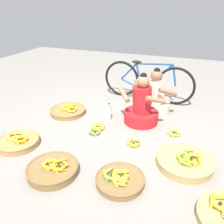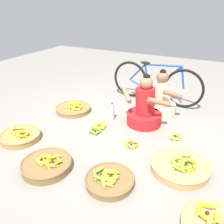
% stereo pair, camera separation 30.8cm
% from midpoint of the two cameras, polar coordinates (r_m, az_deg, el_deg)
% --- Properties ---
extents(ground_plane, '(10.00, 10.00, 0.00)m').
position_cam_midpoint_polar(ground_plane, '(3.41, 4.13, -4.02)').
color(ground_plane, gray).
extents(vendor_woman_front, '(0.75, 0.52, 0.79)m').
position_cam_midpoint_polar(vendor_woman_front, '(3.46, 10.59, 0.72)').
color(vendor_woman_front, red).
rests_on(vendor_woman_front, ground).
extents(vendor_woman_behind, '(0.74, 0.52, 0.76)m').
position_cam_midpoint_polar(vendor_woman_behind, '(3.82, 14.10, 2.70)').
color(vendor_woman_behind, beige).
rests_on(vendor_woman_behind, ground).
extents(bicycle_leaning, '(1.70, 0.15, 0.73)m').
position_cam_midpoint_polar(bicycle_leaning, '(4.27, 12.73, 7.02)').
color(bicycle_leaning, black).
rests_on(bicycle_leaning, ground).
extents(banana_basket_front_left, '(0.53, 0.53, 0.16)m').
position_cam_midpoint_polar(banana_basket_front_left, '(3.29, -19.33, -5.71)').
color(banana_basket_front_left, '#A87F47').
rests_on(banana_basket_front_left, ground).
extents(banana_basket_front_right, '(0.58, 0.58, 0.16)m').
position_cam_midpoint_polar(banana_basket_front_right, '(3.91, -7.34, 0.84)').
color(banana_basket_front_right, olive).
rests_on(banana_basket_front_right, ground).
extents(banana_basket_near_vendor, '(0.65, 0.65, 0.17)m').
position_cam_midpoint_polar(banana_basket_near_vendor, '(2.75, 19.70, -12.61)').
color(banana_basket_near_vendor, tan).
rests_on(banana_basket_near_vendor, ground).
extents(banana_basket_near_bicycle, '(0.51, 0.51, 0.15)m').
position_cam_midpoint_polar(banana_basket_near_bicycle, '(2.45, 3.09, -16.54)').
color(banana_basket_near_bicycle, brown).
rests_on(banana_basket_near_bicycle, ground).
extents(banana_basket_mid_left, '(0.56, 0.56, 0.17)m').
position_cam_midpoint_polar(banana_basket_mid_left, '(2.68, -12.69, -12.71)').
color(banana_basket_mid_left, brown).
rests_on(banana_basket_mid_left, ground).
extents(loose_bananas_back_right, '(0.23, 0.35, 0.09)m').
position_cam_midpoint_polar(loose_bananas_back_right, '(3.37, -0.71, -3.82)').
color(loose_bananas_back_right, yellow).
rests_on(loose_bananas_back_right, ground).
extents(loose_bananas_mid_right, '(0.20, 0.20, 0.09)m').
position_cam_midpoint_polar(loose_bananas_mid_right, '(3.31, 18.06, -5.85)').
color(loose_bananas_mid_right, yellow).
rests_on(loose_bananas_mid_right, ground).
extents(loose_bananas_back_left, '(0.20, 0.21, 0.09)m').
position_cam_midpoint_polar(loose_bananas_back_left, '(3.02, 7.66, -7.99)').
color(loose_bananas_back_left, yellow).
rests_on(loose_bananas_back_left, ground).
extents(water_bottle, '(0.07, 0.07, 0.29)m').
position_cam_midpoint_polar(water_bottle, '(3.58, 2.49, -0.01)').
color(water_bottle, silver).
rests_on(water_bottle, ground).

